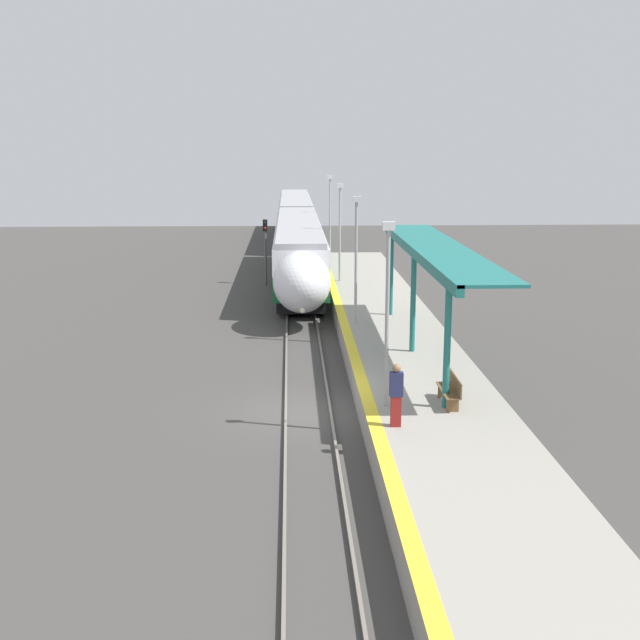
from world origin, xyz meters
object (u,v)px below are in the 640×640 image
lamppost_far (340,226)px  lamppost_farthest (330,210)px  platform_bench (451,389)px  lamppost_near (387,303)px  train (297,231)px  railway_signal (265,245)px  lamppost_mid (356,252)px  person_waiting (396,394)px

lamppost_far → lamppost_farthest: bearing=90.0°
platform_bench → lamppost_far: 22.34m
lamppost_near → platform_bench: bearing=-0.3°
train → railway_signal: size_ratio=12.24×
lamppost_near → lamppost_mid: (0.00, 11.04, 0.00)m
train → lamppost_far: size_ratio=8.98×
railway_signal → train: bearing=78.8°
train → person_waiting: (2.33, -38.38, -0.35)m
lamppost_far → lamppost_farthest: same height
lamppost_far → railway_signal: bearing=135.8°
person_waiting → lamppost_far: lamppost_far is taller
railway_signal → lamppost_mid: (4.30, -15.22, 1.57)m
lamppost_near → lamppost_far: size_ratio=1.00×
person_waiting → lamppost_mid: lamppost_mid is taller
railway_signal → lamppost_far: size_ratio=0.73×
train → platform_bench: bearing=-83.4°
train → railway_signal: railway_signal is taller
lamppost_mid → lamppost_far: (0.00, 11.04, 0.00)m
person_waiting → lamppost_mid: size_ratio=0.33×
lamppost_near → lamppost_farthest: size_ratio=1.00×
person_waiting → train: bearing=93.5°
train → person_waiting: 38.45m
person_waiting → lamppost_farthest: (-0.06, 34.94, 2.19)m
person_waiting → lamppost_mid: (-0.06, 12.85, 2.19)m
train → lamppost_far: 14.77m
platform_bench → lamppost_far: bearing=95.1°
platform_bench → lamppost_near: (-1.96, 0.01, 2.64)m
person_waiting → lamppost_farthest: size_ratio=0.33×
person_waiting → lamppost_near: size_ratio=0.33×
lamppost_mid → lamppost_far: 11.04m
lamppost_far → lamppost_farthest: 11.04m
lamppost_mid → lamppost_farthest: 22.09m
railway_signal → lamppost_farthest: lamppost_farthest is taller
platform_bench → train: bearing=96.6°
lamppost_mid → train: bearing=95.1°
lamppost_mid → lamppost_farthest: size_ratio=1.00×
lamppost_near → lamppost_farthest: 33.13m
lamppost_near → lamppost_mid: 11.04m
train → lamppost_farthest: size_ratio=8.98×
railway_signal → lamppost_far: bearing=-44.2°
lamppost_far → lamppost_farthest: size_ratio=1.00×
lamppost_near → lamppost_mid: size_ratio=1.00×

